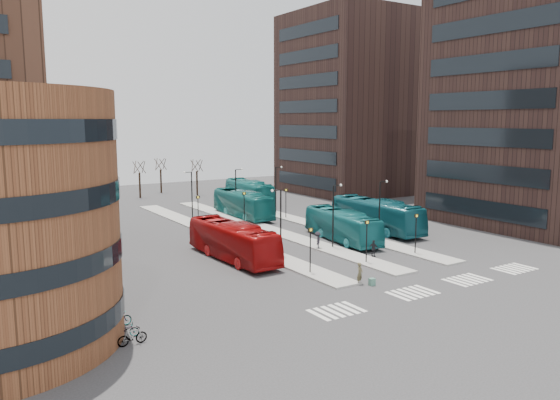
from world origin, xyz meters
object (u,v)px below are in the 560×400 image
teal_bus_a (342,225)px  commuter_c (318,240)px  red_bus (233,241)px  teal_bus_d (249,192)px  bicycle_mid (132,336)px  commuter_a (244,256)px  commuter_b (374,249)px  bicycle_far (116,319)px  suitcase (372,282)px  bicycle_near (125,330)px  teal_bus_b (243,204)px  teal_bus_c (376,215)px  traveller (360,273)px

teal_bus_a → commuter_c: bearing=-151.0°
red_bus → teal_bus_d: bearing=56.3°
bicycle_mid → commuter_a: bearing=-53.3°
commuter_b → commuter_a: bearing=54.6°
commuter_c → bicycle_far: (-22.18, -9.61, -0.37)m
teal_bus_d → bicycle_mid: bearing=-120.0°
suitcase → bicycle_near: size_ratio=0.34×
red_bus → commuter_b: 12.84m
teal_bus_a → teal_bus_b: teal_bus_b is taller
bicycle_mid → commuter_b: bearing=-75.9°
red_bus → bicycle_near: (-13.45, -12.31, -1.27)m
commuter_a → bicycle_mid: commuter_a is taller
teal_bus_c → commuter_a: size_ratio=7.03×
suitcase → teal_bus_d: bearing=79.0°
teal_bus_d → suitcase: bearing=-100.2°
teal_bus_d → bicycle_near: bearing=-120.9°
teal_bus_c → bicycle_near: bearing=-153.6°
teal_bus_a → bicycle_mid: (-26.49, -14.38, -1.09)m
traveller → bicycle_near: (-18.13, -0.48, -0.42)m
commuter_c → bicycle_mid: bearing=-23.9°
teal_bus_c → teal_bus_d: teal_bus_c is taller
bicycle_near → bicycle_far: 1.75m
teal_bus_a → commuter_a: teal_bus_a is taller
teal_bus_c → traveller: 20.68m
commuter_a → commuter_c: commuter_a is taller
commuter_c → bicycle_far: size_ratio=0.92×
commuter_a → commuter_c: size_ratio=1.08×
teal_bus_d → commuter_b: (-6.16, -34.16, -0.96)m
teal_bus_c → commuter_c: size_ratio=7.57×
red_bus → teal_bus_a: 13.06m
teal_bus_b → teal_bus_d: (6.31, 9.60, 0.04)m
suitcase → bicycle_far: size_ratio=0.29×
red_bus → traveller: bearing=-70.3°
teal_bus_b → teal_bus_d: bearing=58.8°
suitcase → commuter_c: 12.15m
red_bus → teal_bus_b: (11.09, 18.45, 0.01)m
commuter_a → bicycle_mid: 17.00m
teal_bus_d → commuter_c: size_ratio=7.26×
teal_bus_d → traveller: bearing=-101.2°
red_bus → suitcase: bearing=-69.2°
suitcase → traveller: traveller is taller
traveller → bicycle_mid: (-18.13, -1.87, -0.33)m
teal_bus_c → commuter_c: (-10.75, -3.52, -0.95)m
teal_bus_a → bicycle_mid: size_ratio=6.75×
commuter_b → red_bus: bearing=41.8°
bicycle_far → traveller: bearing=-95.0°
suitcase → teal_bus_d: teal_bus_d is taller
suitcase → teal_bus_d: (12.16, 40.62, 1.46)m
commuter_a → bicycle_far: bearing=28.9°
teal_bus_c → teal_bus_d: (-2.07, 25.47, -0.07)m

